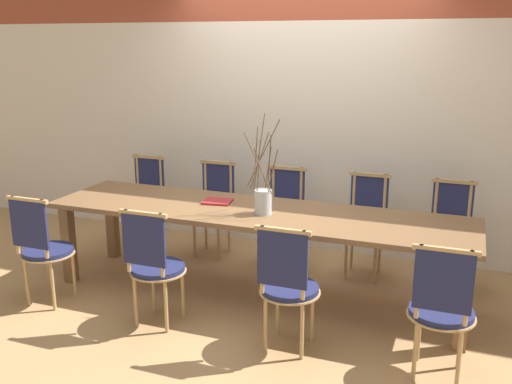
{
  "coord_description": "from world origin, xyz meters",
  "views": [
    {
      "loc": [
        1.53,
        -4.05,
        2.03
      ],
      "look_at": [
        0.0,
        0.0,
        0.87
      ],
      "focal_mm": 40.0,
      "sensor_mm": 36.0,
      "label": 1
    }
  ],
  "objects_px": {
    "dining_table": "(256,220)",
    "chair_far_center": "(283,213)",
    "vase_centerpiece": "(263,199)",
    "book_stack": "(217,201)",
    "chair_near_center": "(288,283)"
  },
  "relations": [
    {
      "from": "dining_table",
      "to": "chair_far_center",
      "type": "relative_size",
      "value": 3.76
    },
    {
      "from": "vase_centerpiece",
      "to": "book_stack",
      "type": "relative_size",
      "value": 3.01
    },
    {
      "from": "chair_near_center",
      "to": "vase_centerpiece",
      "type": "xyz_separation_m",
      "value": [
        -0.42,
        0.68,
        0.36
      ]
    },
    {
      "from": "chair_near_center",
      "to": "book_stack",
      "type": "height_order",
      "value": "chair_near_center"
    },
    {
      "from": "chair_far_center",
      "to": "vase_centerpiece",
      "type": "height_order",
      "value": "vase_centerpiece"
    },
    {
      "from": "vase_centerpiece",
      "to": "book_stack",
      "type": "distance_m",
      "value": 0.5
    },
    {
      "from": "vase_centerpiece",
      "to": "book_stack",
      "type": "height_order",
      "value": "vase_centerpiece"
    },
    {
      "from": "chair_far_center",
      "to": "book_stack",
      "type": "bearing_deg",
      "value": 60.45
    },
    {
      "from": "dining_table",
      "to": "vase_centerpiece",
      "type": "xyz_separation_m",
      "value": [
        0.08,
        -0.07,
        0.2
      ]
    },
    {
      "from": "chair_far_center",
      "to": "book_stack",
      "type": "height_order",
      "value": "chair_far_center"
    },
    {
      "from": "dining_table",
      "to": "vase_centerpiece",
      "type": "distance_m",
      "value": 0.23
    },
    {
      "from": "chair_near_center",
      "to": "chair_far_center",
      "type": "relative_size",
      "value": 1.0
    },
    {
      "from": "chair_near_center",
      "to": "chair_far_center",
      "type": "bearing_deg",
      "value": 109.25
    },
    {
      "from": "chair_far_center",
      "to": "vase_centerpiece",
      "type": "xyz_separation_m",
      "value": [
        0.1,
        -0.81,
        0.36
      ]
    },
    {
      "from": "book_stack",
      "to": "vase_centerpiece",
      "type": "bearing_deg",
      "value": -19.71
    }
  ]
}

